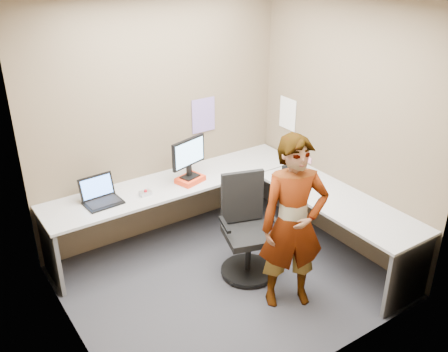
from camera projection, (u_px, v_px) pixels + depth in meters
ground at (226, 281)px, 5.06m from camera, size 3.00×3.00×0.00m
wall_back at (160, 120)px, 5.45m from camera, size 3.00×0.00×3.00m
wall_right at (345, 127)px, 5.23m from camera, size 0.00×2.70×2.70m
wall_left at (61, 205)px, 3.72m from camera, size 0.00×2.70×2.70m
ceiling at (227, 2)px, 3.89m from camera, size 3.00×3.00×0.00m
desk at (240, 204)px, 5.31m from camera, size 2.98×2.58×0.73m
paper_ream at (190, 179)px, 5.45m from camera, size 0.34×0.28×0.06m
monitor at (189, 155)px, 5.34m from camera, size 0.45×0.19×0.44m
laptop at (100, 196)px, 5.03m from camera, size 0.38×0.32×0.26m
trackball_mouse at (145, 193)px, 5.17m from camera, size 0.12×0.08×0.07m
origami at (197, 175)px, 5.55m from camera, size 0.10×0.10×0.06m
stapler at (288, 167)px, 5.76m from camera, size 0.15×0.05×0.05m
flower at (299, 163)px, 5.58m from camera, size 0.07×0.07×0.22m
calendar_purple at (203, 115)px, 5.73m from camera, size 0.30×0.01×0.40m
calendar_white at (288, 114)px, 5.94m from camera, size 0.01×0.28×0.38m
sticky_note_a at (306, 146)px, 5.81m from camera, size 0.01×0.07×0.07m
sticky_note_b at (302, 155)px, 5.90m from camera, size 0.01×0.07×0.07m
sticky_note_c at (309, 160)px, 5.82m from camera, size 0.01×0.07×0.07m
sticky_note_d at (297, 145)px, 5.93m from camera, size 0.01×0.07×0.07m
office_chair at (247, 235)px, 5.04m from camera, size 0.60×0.59×1.05m
person at (293, 224)px, 4.45m from camera, size 0.73×0.62×1.68m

